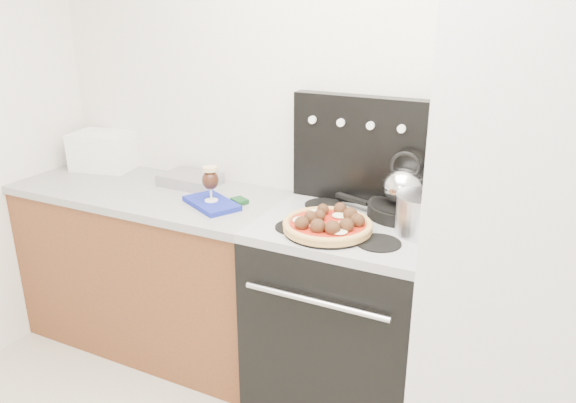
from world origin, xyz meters
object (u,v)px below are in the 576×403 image
Objects in this scene: stove_body at (345,319)px; oven_mitt at (212,203)px; skillet at (402,210)px; tea_kettle at (404,183)px; fridge at (524,249)px; base_cabinet at (157,270)px; pizza at (328,223)px; toaster_oven at (104,150)px; pizza_pan at (327,230)px; stock_pot at (423,216)px; beer_glass at (211,184)px.

oven_mitt reaches higher than stove_body.
tea_kettle is (0.00, 0.00, 0.13)m from skillet.
fridge is at bearing -2.05° from stove_body.
oven_mitt is at bearing -8.95° from base_cabinet.
pizza is 1.84× the size of tea_kettle.
base_cabinet is 1.88m from fridge.
oven_mitt is at bearing -27.39° from toaster_oven.
fridge is at bearing -19.30° from tea_kettle.
pizza_pan reaches higher than oven_mitt.
tea_kettle is (-0.52, 0.20, 0.13)m from fridge.
fridge is 5.15× the size of pizza.
stock_pot reaches higher than pizza_pan.
fridge is at bearing -17.61° from toaster_oven.
skillet is (0.23, 0.31, 0.02)m from pizza_pan.
base_cabinet is 1.52m from stock_pot.
stove_body is 0.64m from stock_pot.
toaster_oven is 1.65× the size of tea_kettle.
stock_pot is (1.41, -0.00, 0.57)m from base_cabinet.
base_cabinet is at bearing 171.05° from beer_glass.
pizza_pan is at bearing -8.34° from base_cabinet.
toaster_oven reaches higher than pizza_pan.
skillet is (0.18, 0.18, 0.51)m from stove_body.
skillet reaches higher than oven_mitt.
fridge is (0.70, -0.03, 0.51)m from stove_body.
skillet is at bearing 53.78° from pizza_pan.
skillet is 0.13m from tea_kettle.
pizza_pan is at bearing 180.00° from pizza.
stove_body is 0.46× the size of fridge.
tea_kettle is 0.21m from stock_pot.
base_cabinet is at bearing 178.70° from stove_body.
stock_pot is at bearing 23.57° from pizza.
beer_glass is at bearing -165.52° from skillet.
stove_body is at bearing -19.31° from toaster_oven.
fridge is 1.38m from beer_glass.
base_cabinet is 4.74× the size of skillet.
base_cabinet is 4.37× the size of toaster_oven.
fridge is at bearing -7.03° from stock_pot.
beer_glass is 0.89m from tea_kettle.
stove_body is 2.88× the size of skillet.
base_cabinet is 6.69× the size of stock_pot.
pizza_pan is (1.06, -0.16, 0.50)m from base_cabinet.
toaster_oven reaches higher than stock_pot.
toaster_oven is at bearing 167.47° from pizza.
beer_glass is at bearing -176.17° from stock_pot.
pizza is (0.63, -0.09, -0.05)m from beer_glass.
toaster_oven reaches higher than oven_mitt.
toaster_oven is 0.90× the size of pizza.
oven_mitt is 0.78× the size of pizza.
fridge reaches higher than base_cabinet.
toaster_oven reaches higher than pizza.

